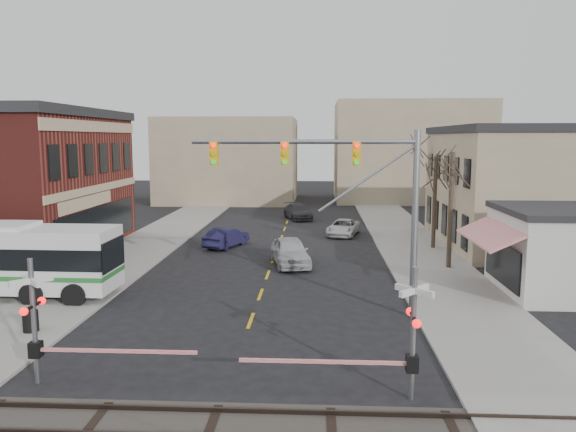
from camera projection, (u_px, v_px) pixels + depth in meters
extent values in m
plane|color=black|center=(245.00, 337.00, 21.69)|extent=(160.00, 160.00, 0.00)
cube|color=gray|center=(153.00, 240.00, 41.97)|extent=(5.00, 60.00, 0.12)
cube|color=gray|center=(409.00, 243.00, 40.96)|extent=(5.00, 60.00, 0.12)
cube|color=#2D231E|center=(216.00, 410.00, 15.66)|extent=(160.00, 0.08, 0.14)
cube|color=tan|center=(98.00, 188.00, 37.55)|extent=(0.10, 15.00, 0.50)
cube|color=tan|center=(95.00, 127.00, 36.99)|extent=(0.10, 15.00, 0.70)
cube|color=black|center=(99.00, 225.00, 37.90)|extent=(0.08, 13.00, 2.60)
cube|color=red|center=(488.00, 233.00, 27.61)|extent=(1.68, 6.00, 0.87)
cylinder|color=#382B21|center=(451.00, 210.00, 32.53)|extent=(0.28, 0.28, 6.75)
cylinder|color=#382B21|center=(434.00, 202.00, 38.48)|extent=(0.28, 0.28, 6.30)
cylinder|color=#382B21|center=(417.00, 186.00, 46.31)|extent=(0.28, 0.28, 7.20)
cylinder|color=gray|center=(415.00, 225.00, 23.68)|extent=(0.28, 0.28, 8.00)
cylinder|color=gray|center=(303.00, 142.00, 23.45)|extent=(9.43, 0.20, 0.20)
cube|color=gold|center=(356.00, 154.00, 23.40)|extent=(0.35, 0.30, 1.00)
cube|color=gold|center=(285.00, 154.00, 23.56)|extent=(0.35, 0.30, 1.00)
cube|color=gold|center=(214.00, 154.00, 23.72)|extent=(0.35, 0.30, 1.00)
cylinder|color=gray|center=(34.00, 322.00, 17.40)|extent=(0.16, 0.16, 4.00)
cube|color=silver|center=(31.00, 281.00, 17.22)|extent=(1.00, 1.00, 0.18)
cube|color=silver|center=(31.00, 281.00, 17.22)|extent=(1.00, 1.00, 0.18)
sphere|color=#FF0C0C|center=(24.00, 311.00, 16.79)|extent=(0.26, 0.26, 0.26)
sphere|color=#FF0C0C|center=(42.00, 301.00, 17.87)|extent=(0.26, 0.26, 0.26)
cube|color=black|center=(36.00, 349.00, 17.52)|extent=(0.35, 0.35, 0.50)
cube|color=#FF0C0C|center=(117.00, 351.00, 17.39)|extent=(5.00, 0.10, 0.10)
cylinder|color=gray|center=(413.00, 334.00, 16.30)|extent=(0.16, 0.16, 4.00)
cube|color=silver|center=(414.00, 291.00, 16.12)|extent=(1.00, 1.00, 0.18)
cube|color=silver|center=(414.00, 291.00, 16.12)|extent=(1.00, 1.00, 0.18)
sphere|color=#FF0C0C|center=(417.00, 324.00, 15.68)|extent=(0.26, 0.26, 0.26)
sphere|color=#FF0C0C|center=(410.00, 312.00, 16.77)|extent=(0.26, 0.26, 0.26)
cube|color=black|center=(412.00, 364.00, 16.42)|extent=(0.35, 0.35, 0.50)
cube|color=#FF0C0C|center=(323.00, 362.00, 16.56)|extent=(5.00, 0.10, 0.10)
cylinder|color=black|center=(31.00, 321.00, 21.99)|extent=(0.60, 0.60, 0.83)
imported|color=#B2B3B7|center=(290.00, 251.00, 33.93)|extent=(2.96, 5.25, 1.69)
imported|color=#181637|center=(226.00, 237.00, 39.61)|extent=(2.89, 4.43, 1.38)
imported|color=#BDBDBD|center=(343.00, 228.00, 44.32)|extent=(3.08, 4.92, 1.27)
imported|color=#3A3A3E|center=(298.00, 212.00, 53.37)|extent=(3.29, 5.18, 1.40)
imported|color=brown|center=(92.00, 280.00, 26.54)|extent=(0.52, 0.70, 1.74)
imported|color=#2D394F|center=(42.00, 267.00, 29.00)|extent=(1.09, 1.11, 1.80)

